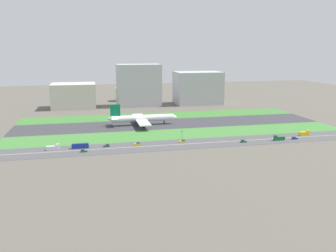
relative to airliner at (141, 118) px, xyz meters
name	(u,v)px	position (x,y,z in m)	size (l,w,h in m)	color
ground_plane	(170,124)	(26.85, 0.00, -6.23)	(800.00, 800.00, 0.00)	#5B564C
runway	(170,124)	(26.85, 0.00, -6.18)	(280.00, 46.00, 0.10)	#38383D
grass_median_north	(161,116)	(26.85, 41.00, -6.18)	(280.00, 36.00, 0.10)	#3D7A33
grass_median_south	(181,134)	(26.85, -41.00, -6.18)	(280.00, 36.00, 0.10)	#427F38
highway	(192,144)	(26.85, -73.00, -6.18)	(280.00, 28.00, 0.10)	#4C4C4F
highway_centerline	(192,144)	(26.85, -73.00, -6.13)	(266.00, 0.50, 0.01)	silver
airliner	(141,118)	(0.00, 0.00, 0.00)	(65.00, 56.00, 19.70)	white
car_0	(183,141)	(20.73, -68.00, -5.31)	(4.40, 1.80, 2.00)	yellow
car_2	(107,146)	(-34.89, -68.00, -5.31)	(4.40, 1.80, 2.00)	#19662D
car_1	(137,144)	(-13.00, -68.00, -5.31)	(4.40, 1.80, 2.00)	yellow
bus_0	(80,146)	(-53.10, -68.00, -4.41)	(11.60, 2.50, 3.50)	navy
truck_0	(305,133)	(122.35, -68.00, -4.56)	(8.40, 2.50, 4.00)	yellow
car_5	(294,138)	(107.15, -78.00, -5.31)	(4.40, 1.80, 2.00)	navy
car_3	(84,151)	(-50.75, -78.00, -5.31)	(4.40, 1.80, 2.00)	#19662D
truck_2	(279,138)	(93.93, -78.00, -4.56)	(8.40, 2.50, 4.00)	#19662D
truck_1	(53,148)	(-71.18, -68.00, -4.56)	(8.40, 2.50, 4.00)	silver
car_4	(243,141)	(64.87, -78.00, -5.31)	(4.40, 1.80, 2.00)	#19662D
traffic_light	(182,134)	(22.45, -60.01, -1.94)	(0.36, 0.50, 7.20)	#4C4C51
terminal_building	(74,96)	(-63.15, 114.00, 8.15)	(50.33, 37.37, 28.77)	beige
hangar_building	(139,85)	(14.07, 114.00, 18.94)	(52.20, 30.19, 50.33)	#B2B2B7
office_tower	(198,88)	(89.43, 114.00, 13.90)	(57.20, 38.00, 40.26)	#B2B2B7
fuel_tank_west	(123,94)	(-1.22, 159.00, 2.75)	(20.14, 20.14, 17.97)	silver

